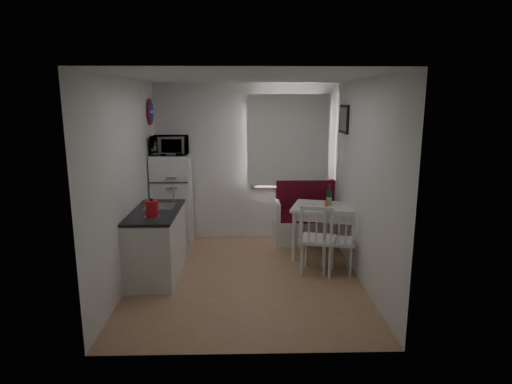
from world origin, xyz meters
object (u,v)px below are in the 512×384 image
(dining_table, at_px, (329,212))
(microwave, at_px, (170,145))
(bench, at_px, (317,222))
(kettle, at_px, (152,209))
(wine_bottle, at_px, (329,195))
(fridge, at_px, (173,200))
(kitchen_counter, at_px, (157,242))
(chair_right, at_px, (339,235))
(chair_left, at_px, (320,232))

(dining_table, xyz_separation_m, microwave, (-2.42, 0.59, 0.94))
(bench, distance_m, microwave, 2.71)
(kettle, relative_size, wine_bottle, 0.80)
(fridge, distance_m, kettle, 1.67)
(kitchen_counter, height_order, wine_bottle, kitchen_counter)
(kitchen_counter, xyz_separation_m, dining_table, (2.44, 0.60, 0.25))
(wine_bottle, bearing_deg, kitchen_counter, -164.05)
(kettle, bearing_deg, microwave, 91.08)
(chair_right, distance_m, wine_bottle, 0.85)
(kitchen_counter, distance_m, chair_right, 2.45)
(kitchen_counter, xyz_separation_m, bench, (2.39, 1.36, -0.12))
(kitchen_counter, distance_m, fridge, 1.28)
(bench, bearing_deg, wine_bottle, -84.91)
(kettle, bearing_deg, chair_left, 8.78)
(chair_left, distance_m, wine_bottle, 0.88)
(fridge, bearing_deg, microwave, -90.00)
(bench, bearing_deg, fridge, -177.27)
(wine_bottle, bearing_deg, fridge, 167.37)
(bench, bearing_deg, chair_right, -87.64)
(chair_right, height_order, fridge, fridge)
(dining_table, distance_m, wine_bottle, 0.26)
(bench, relative_size, fridge, 0.95)
(kitchen_counter, xyz_separation_m, chair_left, (2.19, -0.07, 0.15))
(fridge, distance_m, microwave, 0.90)
(dining_table, bearing_deg, wine_bottle, 98.38)
(bench, xyz_separation_m, chair_right, (0.06, -1.42, 0.23))
(wine_bottle, bearing_deg, kettle, -155.36)
(kitchen_counter, bearing_deg, microwave, 89.06)
(chair_right, bearing_deg, bench, 100.01)
(bench, distance_m, chair_right, 1.44)
(chair_right, bearing_deg, fridge, 159.35)
(chair_left, bearing_deg, chair_right, 18.90)
(dining_table, height_order, wine_bottle, wine_bottle)
(wine_bottle, bearing_deg, bench, 95.09)
(microwave, bearing_deg, bench, 3.93)
(kitchen_counter, relative_size, chair_left, 2.32)
(chair_left, height_order, fridge, fridge)
(kitchen_counter, height_order, bench, kitchen_counter)
(kitchen_counter, distance_m, microwave, 1.68)
(chair_left, relative_size, fridge, 0.38)
(bench, xyz_separation_m, kettle, (-2.34, -1.76, 0.69))
(bench, distance_m, kettle, 3.01)
(fridge, bearing_deg, dining_table, -14.93)
(kitchen_counter, height_order, fridge, fridge)
(dining_table, relative_size, wine_bottle, 3.95)
(kitchen_counter, distance_m, bench, 2.75)
(chair_left, relative_size, kettle, 2.30)
(bench, height_order, wine_bottle, wine_bottle)
(fridge, height_order, wine_bottle, fridge)
(dining_table, distance_m, kettle, 2.61)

